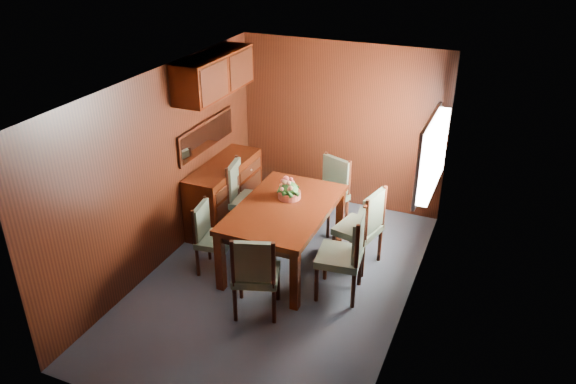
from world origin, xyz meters
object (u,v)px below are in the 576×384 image
at_px(sideboard, 225,194).
at_px(dining_table, 284,214).
at_px(chair_right_near, 347,250).
at_px(flower_centerpiece, 289,187).
at_px(chair_left_near, 210,234).
at_px(chair_head, 255,272).

bearing_deg(sideboard, dining_table, -27.48).
xyz_separation_m(chair_right_near, flower_centerpiece, (-0.93, 0.54, 0.36)).
xyz_separation_m(chair_left_near, flower_centerpiece, (0.74, 0.70, 0.45)).
bearing_deg(chair_head, chair_left_near, 128.56).
bearing_deg(chair_left_near, flower_centerpiece, 125.11).
relative_size(chair_right_near, chair_head, 1.05).
relative_size(dining_table, chair_right_near, 1.61).
xyz_separation_m(sideboard, flower_centerpiece, (1.14, -0.38, 0.50)).
relative_size(dining_table, chair_head, 1.68).
height_order(sideboard, chair_left_near, sideboard).
height_order(dining_table, flower_centerpiece, flower_centerpiece).
xyz_separation_m(sideboard, dining_table, (1.16, -0.61, 0.24)).
bearing_deg(sideboard, chair_left_near, -69.86).
bearing_deg(chair_left_near, chair_right_near, 87.09).
height_order(sideboard, chair_head, chair_head).
height_order(chair_right_near, chair_head, chair_right_near).
bearing_deg(chair_right_near, chair_head, 126.33).
distance_m(chair_left_near, flower_centerpiece, 1.11).
bearing_deg(chair_left_near, chair_head, 48.66).
distance_m(sideboard, chair_left_near, 1.15).
xyz_separation_m(chair_left_near, chair_right_near, (1.67, 0.15, 0.09)).
height_order(chair_right_near, flower_centerpiece, flower_centerpiece).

